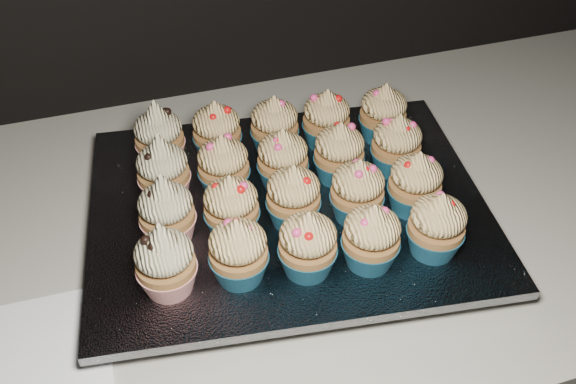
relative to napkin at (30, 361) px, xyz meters
name	(u,v)px	position (x,y,z in m)	size (l,w,h in m)	color
worktop	(145,251)	(0.13, 0.14, -0.02)	(2.44, 0.64, 0.04)	beige
napkin	(30,361)	(0.00, 0.00, 0.00)	(0.16, 0.16, 0.00)	white
baking_tray	(288,216)	(0.31, 0.11, 0.01)	(0.43, 0.33, 0.02)	black
foil_lining	(288,206)	(0.31, 0.11, 0.03)	(0.47, 0.37, 0.01)	silver
cupcake_0	(165,261)	(0.15, 0.03, 0.07)	(0.06, 0.06, 0.10)	red
cupcake_1	(238,252)	(0.22, 0.02, 0.07)	(0.06, 0.06, 0.08)	#175470
cupcake_2	(308,245)	(0.30, 0.01, 0.07)	(0.06, 0.06, 0.08)	#175470
cupcake_3	(371,237)	(0.36, 0.00, 0.07)	(0.06, 0.06, 0.08)	#175470
cupcake_4	(437,226)	(0.44, -0.01, 0.07)	(0.06, 0.06, 0.08)	#175470
cupcake_5	(167,212)	(0.16, 0.10, 0.07)	(0.06, 0.06, 0.10)	red
cupcake_6	(231,207)	(0.23, 0.09, 0.07)	(0.06, 0.06, 0.08)	#175470
cupcake_7	(293,197)	(0.30, 0.08, 0.07)	(0.06, 0.06, 0.08)	#175470
cupcake_8	(357,191)	(0.38, 0.07, 0.07)	(0.06, 0.06, 0.08)	#175470
cupcake_9	(415,183)	(0.45, 0.06, 0.07)	(0.06, 0.06, 0.08)	#175470
cupcake_10	(163,170)	(0.17, 0.17, 0.07)	(0.06, 0.06, 0.10)	red
cupcake_11	(224,166)	(0.24, 0.16, 0.07)	(0.06, 0.06, 0.08)	#175470
cupcake_12	(283,160)	(0.31, 0.15, 0.07)	(0.06, 0.06, 0.08)	#175470
cupcake_13	(339,153)	(0.38, 0.14, 0.07)	(0.06, 0.06, 0.08)	#175470
cupcake_14	(396,145)	(0.46, 0.13, 0.07)	(0.06, 0.06, 0.08)	#175470
cupcake_15	(159,136)	(0.18, 0.24, 0.07)	(0.06, 0.06, 0.10)	red
cupcake_16	(217,131)	(0.25, 0.23, 0.07)	(0.06, 0.06, 0.08)	#175470
cupcake_17	(275,126)	(0.32, 0.22, 0.07)	(0.06, 0.06, 0.08)	#175470
cupcake_18	(326,120)	(0.39, 0.21, 0.07)	(0.06, 0.06, 0.08)	#175470
cupcake_19	(383,114)	(0.47, 0.20, 0.07)	(0.06, 0.06, 0.08)	#175470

